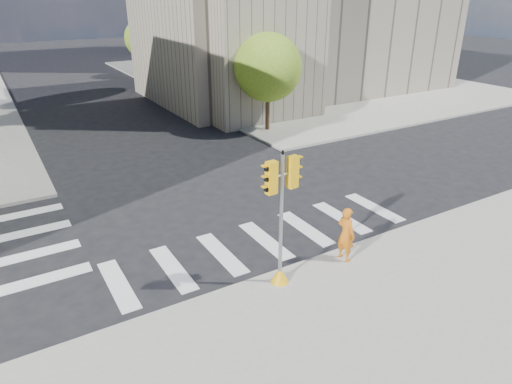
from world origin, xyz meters
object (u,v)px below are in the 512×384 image
Objects in this scene: lamp_near at (243,51)px; traffic_signal at (281,231)px; lamp_far at (169,36)px; photographer at (346,234)px.

traffic_signal is (-9.20, -18.60, -2.64)m from lamp_near.
lamp_near reaches higher than traffic_signal.
lamp_near is at bearing -90.00° from lamp_far.
lamp_far is 33.98m from traffic_signal.
lamp_near is 20.05m from photographer.
lamp_near is 4.31× the size of photographer.
lamp_near is 1.00× the size of lamp_far.
lamp_near and lamp_far have the same top height.
traffic_signal is 2.26× the size of photographer.
photographer is (2.58, 0.00, -0.85)m from traffic_signal.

